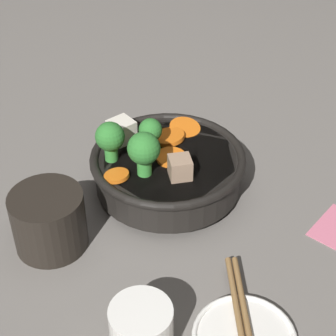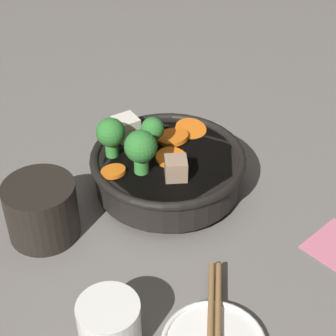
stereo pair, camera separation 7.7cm
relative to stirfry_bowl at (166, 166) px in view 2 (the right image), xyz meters
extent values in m
plane|color=slate|center=(0.00, 0.00, -0.04)|extent=(3.00, 3.00, 0.00)
cylinder|color=black|center=(0.00, 0.00, -0.04)|extent=(0.11, 0.11, 0.01)
cylinder|color=black|center=(0.00, 0.00, -0.01)|extent=(0.20, 0.20, 0.05)
torus|color=black|center=(0.00, 0.00, 0.01)|extent=(0.21, 0.21, 0.01)
cylinder|color=brown|center=(0.00, 0.00, 0.00)|extent=(0.19, 0.19, 0.03)
cylinder|color=orange|center=(-0.01, 0.00, 0.02)|extent=(0.05, 0.05, 0.01)
cylinder|color=orange|center=(0.02, 0.07, 0.02)|extent=(0.03, 0.03, 0.01)
cylinder|color=orange|center=(0.03, -0.04, 0.02)|extent=(0.06, 0.06, 0.01)
cylinder|color=orange|center=(0.02, -0.07, 0.02)|extent=(0.05, 0.05, 0.01)
cylinder|color=green|center=(0.05, 0.05, 0.03)|extent=(0.02, 0.02, 0.02)
sphere|color=#2D752D|center=(0.05, 0.05, 0.05)|extent=(0.04, 0.04, 0.04)
cylinder|color=green|center=(0.03, 0.00, 0.02)|extent=(0.01, 0.01, 0.02)
sphere|color=#2D752D|center=(0.03, 0.00, 0.05)|extent=(0.03, 0.03, 0.03)
cylinder|color=green|center=(0.00, 0.04, 0.03)|extent=(0.02, 0.02, 0.03)
sphere|color=#2D752D|center=(0.00, 0.04, 0.05)|extent=(0.04, 0.04, 0.04)
cube|color=#9E7F66|center=(-0.04, 0.02, 0.03)|extent=(0.04, 0.04, 0.03)
cube|color=silver|center=(0.07, 0.01, 0.03)|extent=(0.04, 0.04, 0.03)
cylinder|color=white|center=(-0.15, 0.21, -0.01)|extent=(0.07, 0.07, 0.06)
cylinder|color=brown|center=(-0.15, 0.21, 0.01)|extent=(0.06, 0.06, 0.00)
cylinder|color=black|center=(0.04, 0.17, 0.00)|extent=(0.09, 0.09, 0.08)
torus|color=black|center=(0.08, 0.17, 0.00)|extent=(0.04, 0.01, 0.04)
camera|label=1|loc=(-0.40, 0.46, 0.47)|focal=60.00mm
camera|label=2|loc=(-0.46, 0.40, 0.47)|focal=60.00mm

